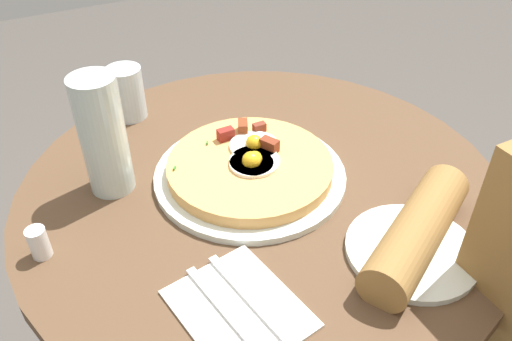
{
  "coord_description": "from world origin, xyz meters",
  "views": [
    {
      "loc": [
        0.59,
        -0.32,
        1.27
      ],
      "look_at": [
        -0.01,
        -0.01,
        0.74
      ],
      "focal_mm": 36.12,
      "sensor_mm": 36.0,
      "label": 1
    }
  ],
  "objects_px": {
    "fork": "(227,313)",
    "water_glass": "(127,93)",
    "pizza_plate": "(250,175)",
    "dining_table": "(261,253)",
    "salt_shaker": "(39,244)",
    "bread_plate": "(411,251)",
    "breakfast_pizza": "(250,165)",
    "knife": "(250,299)",
    "water_bottle": "(103,136)"
  },
  "relations": [
    {
      "from": "fork",
      "to": "water_glass",
      "type": "xyz_separation_m",
      "value": [
        -0.53,
        0.03,
        0.05
      ]
    },
    {
      "from": "pizza_plate",
      "to": "fork",
      "type": "bearing_deg",
      "value": -32.9
    },
    {
      "from": "dining_table",
      "to": "salt_shaker",
      "type": "xyz_separation_m",
      "value": [
        0.0,
        -0.35,
        0.2
      ]
    },
    {
      "from": "bread_plate",
      "to": "fork",
      "type": "relative_size",
      "value": 1.04
    },
    {
      "from": "breakfast_pizza",
      "to": "salt_shaker",
      "type": "bearing_deg",
      "value": -85.94
    },
    {
      "from": "knife",
      "to": "dining_table",
      "type": "bearing_deg",
      "value": 139.06
    },
    {
      "from": "pizza_plate",
      "to": "salt_shaker",
      "type": "bearing_deg",
      "value": -86.22
    },
    {
      "from": "dining_table",
      "to": "fork",
      "type": "height_order",
      "value": "fork"
    },
    {
      "from": "pizza_plate",
      "to": "bread_plate",
      "type": "bearing_deg",
      "value": 25.67
    },
    {
      "from": "knife",
      "to": "water_bottle",
      "type": "relative_size",
      "value": 0.9
    },
    {
      "from": "dining_table",
      "to": "water_bottle",
      "type": "distance_m",
      "value": 0.37
    },
    {
      "from": "dining_table",
      "to": "water_bottle",
      "type": "bearing_deg",
      "value": -115.33
    },
    {
      "from": "pizza_plate",
      "to": "fork",
      "type": "relative_size",
      "value": 1.79
    },
    {
      "from": "water_glass",
      "to": "water_bottle",
      "type": "xyz_separation_m",
      "value": [
        0.2,
        -0.09,
        0.05
      ]
    },
    {
      "from": "salt_shaker",
      "to": "bread_plate",
      "type": "bearing_deg",
      "value": 63.0
    },
    {
      "from": "salt_shaker",
      "to": "water_glass",
      "type": "bearing_deg",
      "value": 144.62
    },
    {
      "from": "dining_table",
      "to": "water_glass",
      "type": "height_order",
      "value": "water_glass"
    },
    {
      "from": "dining_table",
      "to": "fork",
      "type": "relative_size",
      "value": 4.51
    },
    {
      "from": "fork",
      "to": "salt_shaker",
      "type": "distance_m",
      "value": 0.29
    },
    {
      "from": "dining_table",
      "to": "salt_shaker",
      "type": "relative_size",
      "value": 16.65
    },
    {
      "from": "knife",
      "to": "salt_shaker",
      "type": "bearing_deg",
      "value": -142.27
    },
    {
      "from": "dining_table",
      "to": "bread_plate",
      "type": "xyz_separation_m",
      "value": [
        0.24,
        0.11,
        0.18
      ]
    },
    {
      "from": "dining_table",
      "to": "pizza_plate",
      "type": "bearing_deg",
      "value": -148.88
    },
    {
      "from": "fork",
      "to": "water_glass",
      "type": "relative_size",
      "value": 1.74
    },
    {
      "from": "bread_plate",
      "to": "knife",
      "type": "bearing_deg",
      "value": -96.81
    },
    {
      "from": "knife",
      "to": "water_bottle",
      "type": "distance_m",
      "value": 0.34
    },
    {
      "from": "knife",
      "to": "water_glass",
      "type": "height_order",
      "value": "water_glass"
    },
    {
      "from": "salt_shaker",
      "to": "knife",
      "type": "bearing_deg",
      "value": 46.99
    },
    {
      "from": "pizza_plate",
      "to": "salt_shaker",
      "type": "height_order",
      "value": "salt_shaker"
    },
    {
      "from": "bread_plate",
      "to": "dining_table",
      "type": "bearing_deg",
      "value": -154.82
    },
    {
      "from": "breakfast_pizza",
      "to": "fork",
      "type": "relative_size",
      "value": 1.54
    },
    {
      "from": "fork",
      "to": "water_bottle",
      "type": "distance_m",
      "value": 0.34
    },
    {
      "from": "pizza_plate",
      "to": "fork",
      "type": "distance_m",
      "value": 0.28
    },
    {
      "from": "salt_shaker",
      "to": "water_bottle",
      "type": "bearing_deg",
      "value": 129.4
    },
    {
      "from": "water_bottle",
      "to": "breakfast_pizza",
      "type": "bearing_deg",
      "value": 68.55
    },
    {
      "from": "knife",
      "to": "water_glass",
      "type": "xyz_separation_m",
      "value": [
        -0.52,
        -0.0,
        0.05
      ]
    },
    {
      "from": "breakfast_pizza",
      "to": "salt_shaker",
      "type": "height_order",
      "value": "breakfast_pizza"
    },
    {
      "from": "fork",
      "to": "water_glass",
      "type": "bearing_deg",
      "value": 167.28
    },
    {
      "from": "pizza_plate",
      "to": "bread_plate",
      "type": "xyz_separation_m",
      "value": [
        0.26,
        0.13,
        -0.0
      ]
    },
    {
      "from": "water_glass",
      "to": "salt_shaker",
      "type": "xyz_separation_m",
      "value": [
        0.31,
        -0.22,
        -0.03
      ]
    },
    {
      "from": "water_glass",
      "to": "bread_plate",
      "type": "bearing_deg",
      "value": 24.26
    },
    {
      "from": "pizza_plate",
      "to": "bread_plate",
      "type": "relative_size",
      "value": 1.72
    },
    {
      "from": "knife",
      "to": "fork",
      "type": "bearing_deg",
      "value": -90.0
    },
    {
      "from": "knife",
      "to": "pizza_plate",
      "type": "bearing_deg",
      "value": 143.74
    },
    {
      "from": "breakfast_pizza",
      "to": "water_bottle",
      "type": "xyz_separation_m",
      "value": [
        -0.08,
        -0.21,
        0.08
      ]
    },
    {
      "from": "water_bottle",
      "to": "salt_shaker",
      "type": "bearing_deg",
      "value": -50.6
    },
    {
      "from": "pizza_plate",
      "to": "knife",
      "type": "height_order",
      "value": "pizza_plate"
    },
    {
      "from": "knife",
      "to": "water_glass",
      "type": "relative_size",
      "value": 1.74
    },
    {
      "from": "bread_plate",
      "to": "water_glass",
      "type": "distance_m",
      "value": 0.6
    },
    {
      "from": "dining_table",
      "to": "knife",
      "type": "xyz_separation_m",
      "value": [
        0.21,
        -0.13,
        0.18
      ]
    }
  ]
}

